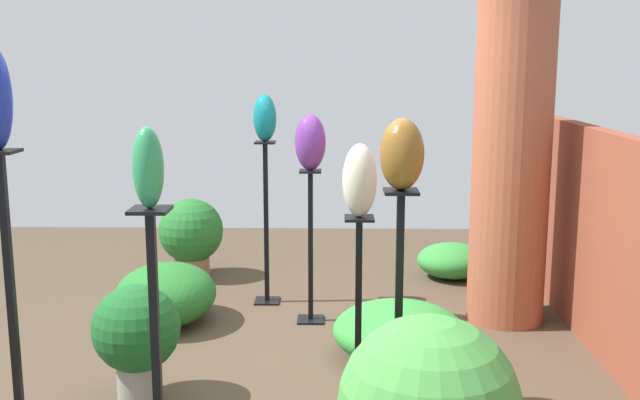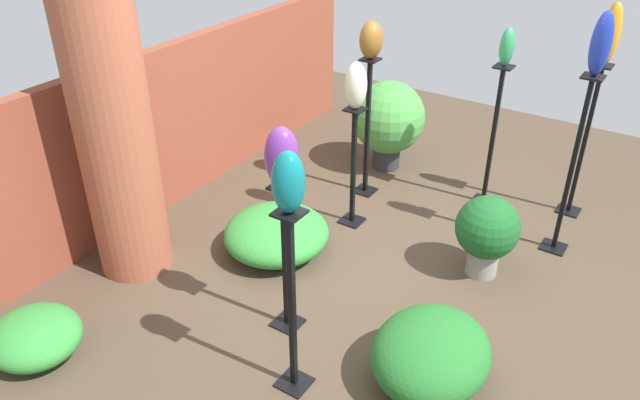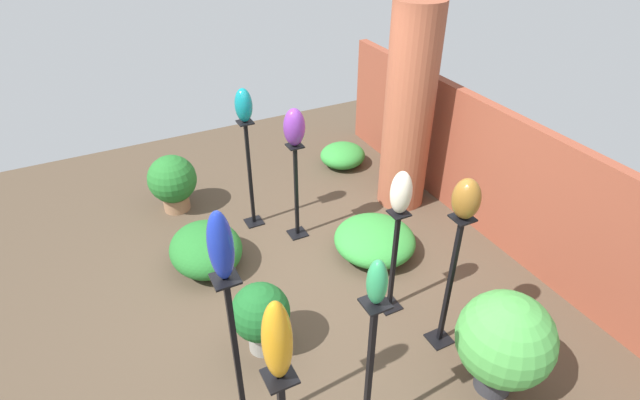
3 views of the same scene
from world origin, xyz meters
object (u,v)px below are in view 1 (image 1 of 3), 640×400
Objects in this scene: pedestal_bronze at (398,340)px; potted_plant_front_left at (191,234)px; pedestal_teal at (266,230)px; art_vase_jade at (148,168)px; art_vase_violet at (310,142)px; brick_pillar at (511,160)px; pedestal_jade at (157,377)px; art_vase_ivory at (360,181)px; art_vase_bronze at (402,154)px; potted_plant_front_right at (136,333)px; art_vase_teal at (265,118)px; pedestal_ivory at (358,323)px; pedestal_violet at (311,253)px; pedestal_cobalt at (13,322)px.

pedestal_bronze is 1.88× the size of potted_plant_front_left.
art_vase_jade is (2.89, -0.20, 0.92)m from pedestal_teal.
art_vase_violet is at bearing 40.07° from pedestal_teal.
brick_pillar is 7.38× the size of art_vase_jade.
art_vase_ivory reaches higher than pedestal_jade.
potted_plant_front_right is at bearing -113.70° from art_vase_bronze.
art_vase_teal is at bearing -160.54° from pedestal_bronze.
pedestal_ivory is 1.68m from art_vase_jade.
pedestal_violet is 0.88× the size of pedestal_teal.
art_vase_ivory is 1.48m from art_vase_violet.
pedestal_ivory is at bearing -90.00° from art_vase_ivory.
pedestal_cobalt is 1.14× the size of pedestal_bronze.
pedestal_cobalt is 1.17× the size of pedestal_teal.
brick_pillar reaches higher than art_vase_ivory.
pedestal_jade is at bearing 8.72° from potted_plant_front_left.
art_vase_jade is at bearing -3.92° from art_vase_teal.
pedestal_teal is (-1.88, -0.68, 0.10)m from pedestal_ivory.
potted_plant_front_right is at bearing -17.99° from art_vase_teal.
art_vase_bronze is (0.55, 0.17, 0.21)m from art_vase_ivory.
art_vase_teal is 1.50m from potted_plant_front_left.
pedestal_cobalt is at bearing -70.55° from pedestal_ivory.
art_vase_bronze is 0.46× the size of potted_plant_front_left.
pedestal_teal reaches higher than potted_plant_front_left.
art_vase_jade is at bearing -39.02° from brick_pillar.
pedestal_teal is at bearing -160.54° from art_vase_bronze.
brick_pillar is 1.59× the size of pedestal_cobalt.
potted_plant_front_left is at bearing -112.39° from brick_pillar.
brick_pillar is at bearing 67.61° from potted_plant_front_left.
pedestal_cobalt is at bearing -53.32° from brick_pillar.
pedestal_bronze is at bearing -153.43° from art_vase_bronze.
pedestal_violet is (0.08, -1.47, -0.69)m from brick_pillar.
potted_plant_front_right is 2.51m from potted_plant_front_left.
art_vase_teal is at bearing 162.01° from potted_plant_front_right.
brick_pillar is 2.04m from pedestal_ivory.
brick_pillar is at bearing 154.47° from art_vase_bronze.
pedestal_jade reaches higher than pedestal_ivory.
pedestal_teal reaches higher than pedestal_ivory.
art_vase_jade is at bearing -66.68° from pedestal_bronze.
pedestal_violet is 1.61m from potted_plant_front_left.
brick_pillar is 2.31m from art_vase_bronze.
pedestal_cobalt is at bearing -33.72° from pedestal_violet.
art_vase_bronze reaches higher than art_vase_violet.
potted_plant_front_left is at bearing -176.23° from potted_plant_front_right.
art_vase_ivory reaches higher than pedestal_teal.
art_vase_ivory is 0.58× the size of potted_plant_front_right.
pedestal_jade is 2.61m from art_vase_violet.
brick_pillar reaches higher than potted_plant_front_left.
pedestal_bronze is 1.46m from art_vase_jade.
potted_plant_front_left is at bearing -171.28° from pedestal_jade.
art_vase_teal reaches higher than art_vase_ivory.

